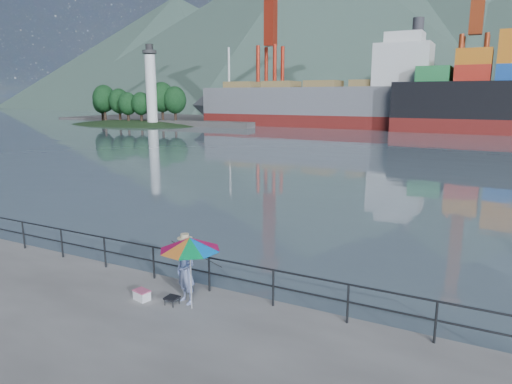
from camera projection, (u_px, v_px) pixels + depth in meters
harbor_water at (457, 116)px, 125.56m from camera, size 500.00×280.00×0.00m
far_dock at (497, 124)px, 88.95m from camera, size 200.00×40.00×0.40m
guardrail at (128, 257)px, 14.20m from camera, size 22.00×0.06×1.03m
lighthouse_islet at (133, 122)px, 91.45m from camera, size 48.00×26.40×19.20m
fisherman at (186, 271)px, 12.07m from camera, size 0.74×0.60×1.77m
beach_umbrella at (190, 244)px, 11.53m from camera, size 1.94×1.94×1.93m
folding_stool at (172, 301)px, 12.07m from camera, size 0.35×0.35×0.22m
cooler_bag at (142, 296)px, 12.36m from camera, size 0.48×0.37×0.25m
fishing_rod at (199, 284)px, 13.44m from camera, size 0.54×1.75×1.28m
bulk_carrier at (329, 103)px, 84.03m from camera, size 46.30×8.01×14.50m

